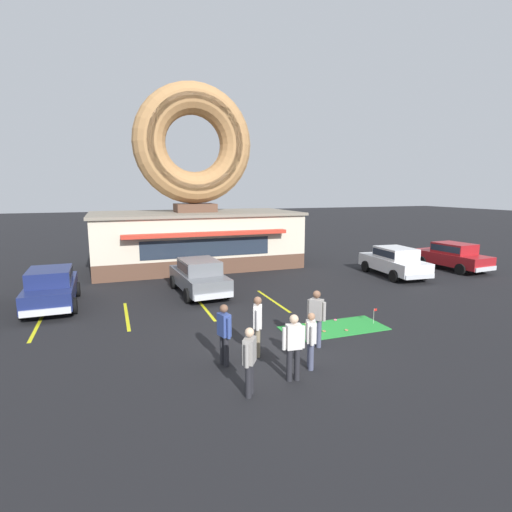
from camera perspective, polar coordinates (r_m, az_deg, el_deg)
The scene contains 25 objects.
ground_plane at distance 12.25m, azimuth 3.27°, elevation -13.29°, with size 160.00×160.00×0.00m, color black.
donut_shop_building at distance 24.81m, azimuth -8.69°, elevation 7.11°, with size 12.30×6.75×10.96m.
putting_mat at distance 14.22m, azimuth 11.05°, elevation -10.09°, with size 3.61×1.57×0.03m, color green.
mini_donut_near_left at distance 14.04m, azimuth 12.79°, elevation -10.28°, with size 0.13×0.13×0.04m, color #A5724C.
mini_donut_near_right at distance 13.64m, azimuth 7.53°, elevation -10.71°, with size 0.13×0.13×0.04m, color #A5724C.
mini_donut_mid_left at distance 13.79m, azimuth 9.68°, elevation -10.53°, with size 0.13×0.13×0.04m, color #A5724C.
mini_donut_mid_centre at distance 14.42m, azimuth 7.21°, elevation -9.57°, with size 0.13×0.13×0.04m, color #E5C666.
mini_donut_mid_right at distance 14.99m, azimuth 11.26°, elevation -8.93°, with size 0.13×0.13×0.04m, color #D8667F.
golf_ball at distance 13.80m, azimuth 9.10°, elevation -10.50°, with size 0.04×0.04×0.04m, color white.
putting_flag_pin at distance 14.87m, azimuth 16.60°, elevation -7.72°, with size 0.13×0.01×0.55m.
car_grey at distance 18.42m, azimuth -8.15°, elevation -2.70°, with size 2.20×4.66×1.60m.
car_red at distance 26.43m, azimuth 26.23°, elevation 0.13°, with size 2.24×4.68×1.60m.
car_navy at distance 18.18m, azimuth -27.25°, elevation -3.85°, with size 2.05×4.59×1.60m.
car_white at distance 23.21m, azimuth 19.14°, elevation -0.60°, with size 2.23×4.67×1.60m.
pedestrian_blue_sweater_man at distance 10.16m, azimuth 5.39°, elevation -12.43°, with size 0.59×0.28×1.72m.
pedestrian_hooded_kid at distance 10.90m, azimuth 7.84°, elevation -11.55°, with size 0.36×0.56×1.54m.
pedestrian_leather_jacket_man at distance 10.99m, azimuth -4.57°, elevation -10.72°, with size 0.33×0.58×1.71m.
pedestrian_clipboard_woman at distance 11.52m, azimuth 0.24°, elevation -9.56°, with size 0.36×0.56×1.76m.
pedestrian_beanie_man at distance 9.45m, azimuth -0.93°, elevation -14.42°, with size 0.41×0.51×1.65m.
pedestrian_crossing_woman at distance 12.29m, azimuth 8.61°, elevation -8.42°, with size 0.43×0.48×1.76m.
trash_bin at distance 24.52m, azimuth 5.51°, elevation -0.47°, with size 0.57×0.57×0.97m.
parking_stripe_far_left at distance 16.27m, azimuth -28.70°, elevation -8.63°, with size 0.12×3.60×0.01m, color yellow.
parking_stripe_left at distance 16.07m, azimuth -17.98°, elevation -8.12°, with size 0.12×3.60×0.01m, color yellow.
parking_stripe_mid_left at distance 16.42m, azimuth -7.39°, elevation -7.34°, with size 0.12×3.60×0.01m, color yellow.
parking_stripe_centre at distance 17.30m, azimuth 2.40°, elevation -6.39°, with size 0.12×3.60×0.01m, color yellow.
Camera 1 is at (-4.53, -10.34, 4.76)m, focal length 28.00 mm.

